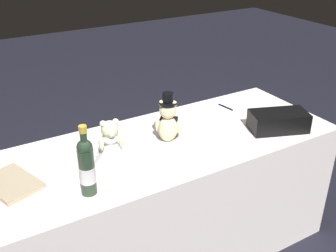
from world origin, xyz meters
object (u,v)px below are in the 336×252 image
at_px(teddy_bear_groom, 168,121).
at_px(gift_case_black, 278,121).
at_px(guestbook, 11,183).
at_px(teddy_bear_bride, 110,143).
at_px(champagne_bottle, 87,166).
at_px(signing_pen, 225,107).

bearing_deg(teddy_bear_groom, gift_case_black, -19.93).
bearing_deg(guestbook, teddy_bear_bride, -22.46).
height_order(teddy_bear_bride, champagne_bottle, champagne_bottle).
relative_size(champagne_bottle, gift_case_black, 0.92).
distance_m(champagne_bottle, guestbook, 0.40).
distance_m(champagne_bottle, signing_pen, 1.20).
bearing_deg(guestbook, teddy_bear_groom, -18.47).
bearing_deg(signing_pen, guestbook, -171.99).
height_order(teddy_bear_groom, guestbook, teddy_bear_groom).
xyz_separation_m(teddy_bear_groom, gift_case_black, (0.62, -0.22, -0.06)).
bearing_deg(teddy_bear_bride, champagne_bottle, -133.43).
bearing_deg(teddy_bear_groom, signing_pen, 18.82).
bearing_deg(signing_pen, teddy_bear_groom, -161.18).
height_order(champagne_bottle, signing_pen, champagne_bottle).
bearing_deg(guestbook, signing_pen, -11.20).
distance_m(teddy_bear_groom, guestbook, 0.86).
distance_m(teddy_bear_bride, champagne_bottle, 0.29).
height_order(teddy_bear_groom, champagne_bottle, champagne_bottle).
distance_m(champagne_bottle, gift_case_black, 1.18).
bearing_deg(teddy_bear_groom, guestbook, -179.25).
relative_size(champagne_bottle, signing_pen, 2.63).
xyz_separation_m(teddy_bear_bride, signing_pen, (0.91, 0.22, -0.10)).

